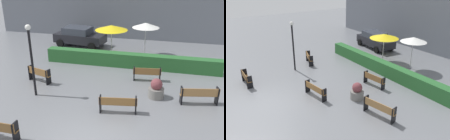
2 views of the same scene
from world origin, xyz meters
The scene contains 10 objects.
bench_mid_center centered at (0.77, 2.53, 0.50)m, with size 1.77×0.59×0.83m.
bench_far_left centered at (-4.42, 4.79, 0.52)m, with size 1.53×0.78×0.89m.
bench_far_right centered at (4.43, 4.27, 0.53)m, with size 1.86×0.72×0.88m.
bench_back_row centered at (1.64, 6.44, 0.49)m, with size 1.64×0.54×0.83m.
planter_pot centered at (2.34, 4.49, 0.45)m, with size 0.80×0.80×1.04m.
lamp_post centered at (-3.80, 3.25, 2.31)m, with size 0.28×0.28×3.74m.
patio_umbrella_yellow centered at (-1.44, 10.22, 2.18)m, with size 2.36×2.36×2.36m.
patio_umbrella_white centered at (0.94, 10.90, 2.33)m, with size 1.96×1.96×2.51m.
hedge_strip centered at (0.30, 8.40, 0.47)m, with size 11.58×0.70×0.94m, color #28602D.
parked_car centered at (-4.71, 12.31, 0.82)m, with size 4.37×2.34×1.57m.
Camera 1 is at (2.97, -7.57, 6.33)m, focal length 41.50 mm.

